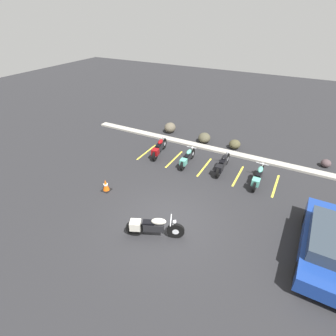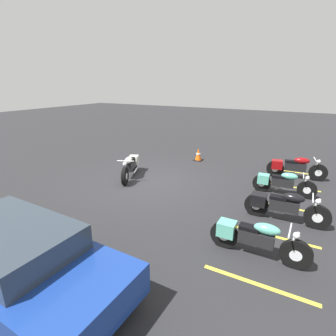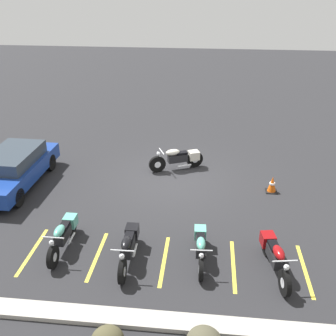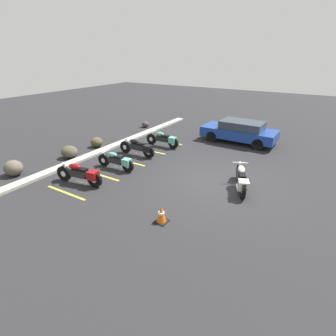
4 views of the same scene
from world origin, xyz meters
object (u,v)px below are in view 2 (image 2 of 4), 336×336
object	(u,v)px
motorcycle_cream_featured	(130,165)
parked_bike_2	(282,205)
traffic_cone	(198,155)
parked_bike_0	(293,167)
parked_bike_1	(281,182)
parked_bike_3	(253,237)
car_blue	(16,259)

from	to	relation	value
motorcycle_cream_featured	parked_bike_2	size ratio (longest dim) A/B	0.97
traffic_cone	parked_bike_0	bearing A→B (deg)	83.18
parked_bike_1	motorcycle_cream_featured	bearing A→B (deg)	-172.27
parked_bike_0	parked_bike_2	size ratio (longest dim) A/B	1.01
parked_bike_2	parked_bike_3	world-z (taller)	parked_bike_2
motorcycle_cream_featured	parked_bike_1	world-z (taller)	motorcycle_cream_featured
parked_bike_2	parked_bike_0	bearing A→B (deg)	89.26
car_blue	parked_bike_1	bearing A→B (deg)	64.24
motorcycle_cream_featured	car_blue	bearing A→B (deg)	-5.28
parked_bike_3	parked_bike_1	bearing A→B (deg)	88.66
motorcycle_cream_featured	parked_bike_1	xyz separation A→B (m)	(-1.02, 5.44, -0.05)
parked_bike_2	traffic_cone	bearing A→B (deg)	133.39
parked_bike_1	car_blue	distance (m)	7.73
motorcycle_cream_featured	parked_bike_2	world-z (taller)	motorcycle_cream_featured
parked_bike_1	parked_bike_0	bearing A→B (deg)	80.07
motorcycle_cream_featured	traffic_cone	bearing A→B (deg)	133.13
parked_bike_2	motorcycle_cream_featured	bearing A→B (deg)	170.22
parked_bike_0	traffic_cone	bearing A→B (deg)	163.71
parked_bike_0	parked_bike_3	distance (m)	5.73
parked_bike_0	traffic_cone	size ratio (longest dim) A/B	3.66
parked_bike_2	parked_bike_3	bearing A→B (deg)	-101.08
parked_bike_1	traffic_cone	world-z (taller)	parked_bike_1
car_blue	motorcycle_cream_featured	bearing A→B (deg)	109.49
car_blue	traffic_cone	size ratio (longest dim) A/B	7.33
parked_bike_1	traffic_cone	size ratio (longest dim) A/B	3.37
motorcycle_cream_featured	parked_bike_0	distance (m)	6.38
parked_bike_2	car_blue	size ratio (longest dim) A/B	0.50
parked_bike_3	traffic_cone	size ratio (longest dim) A/B	3.56
motorcycle_cream_featured	parked_bike_1	distance (m)	5.53
parked_bike_0	car_blue	size ratio (longest dim) A/B	0.50
parked_bike_1	parked_bike_2	distance (m)	1.93
parked_bike_2	parked_bike_3	xyz separation A→B (m)	(1.91, -0.34, -0.01)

